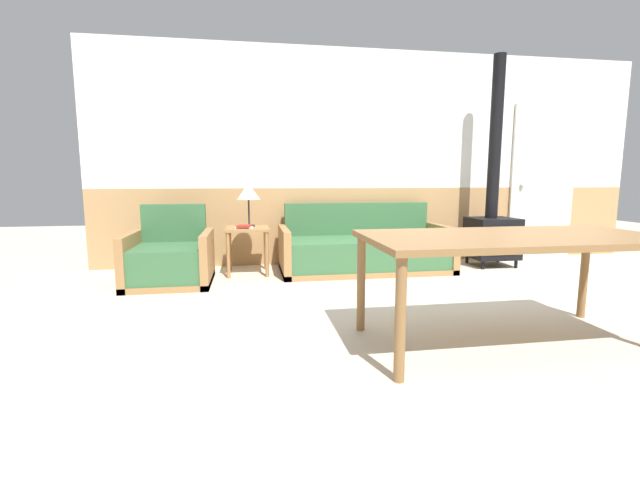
{
  "coord_description": "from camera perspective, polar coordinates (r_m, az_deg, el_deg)",
  "views": [
    {
      "loc": [
        -1.68,
        -2.81,
        1.08
      ],
      "look_at": [
        -1.02,
        1.16,
        0.51
      ],
      "focal_mm": 24.0,
      "sensor_mm": 36.0,
      "label": 1
    }
  ],
  "objects": [
    {
      "name": "couch",
      "position": [
        5.13,
        5.91,
        -1.43
      ],
      "size": [
        1.99,
        0.88,
        0.79
      ],
      "color": "#9E7042",
      "rests_on": "ground_plane"
    },
    {
      "name": "entry_door",
      "position": [
        6.72,
        27.51,
        6.83
      ],
      "size": [
        0.94,
        0.09,
        2.08
      ],
      "color": "silver",
      "rests_on": "ground_plane"
    },
    {
      "name": "wall_back",
      "position": [
        5.7,
        7.87,
        10.7
      ],
      "size": [
        7.2,
        0.06,
        2.7
      ],
      "color": "tan",
      "rests_on": "ground_plane"
    },
    {
      "name": "wood_stove",
      "position": [
        5.77,
        22.06,
        3.16
      ],
      "size": [
        0.55,
        0.5,
        2.57
      ],
      "color": "black",
      "rests_on": "ground_plane"
    },
    {
      "name": "armchair",
      "position": [
        4.73,
        -19.34,
        -2.56
      ],
      "size": [
        0.84,
        0.83,
        0.81
      ],
      "rotation": [
        0.0,
        0.0,
        0.04
      ],
      "color": "#9E7042",
      "rests_on": "ground_plane"
    },
    {
      "name": "ground_plane",
      "position": [
        3.45,
        20.69,
        -10.72
      ],
      "size": [
        16.0,
        16.0,
        0.0
      ],
      "primitive_type": "plane",
      "color": "beige"
    },
    {
      "name": "book_stack",
      "position": [
        4.87,
        -10.08,
        1.77
      ],
      "size": [
        0.2,
        0.18,
        0.04
      ],
      "color": "white",
      "rests_on": "side_table"
    },
    {
      "name": "dining_table",
      "position": [
        3.03,
        24.33,
        -0.59
      ],
      "size": [
        1.92,
        0.93,
        0.73
      ],
      "color": "olive",
      "rests_on": "ground_plane"
    },
    {
      "name": "table_lamp",
      "position": [
        5.01,
        -9.52,
        6.28
      ],
      "size": [
        0.27,
        0.27,
        0.5
      ],
      "color": "#262628",
      "rests_on": "side_table"
    },
    {
      "name": "side_table",
      "position": [
        4.96,
        -9.66,
        0.51
      ],
      "size": [
        0.48,
        0.48,
        0.54
      ],
      "color": "#9E7042",
      "rests_on": "ground_plane"
    }
  ]
}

